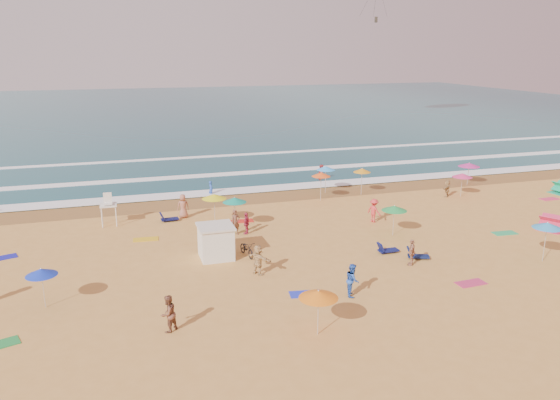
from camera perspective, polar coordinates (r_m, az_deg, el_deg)
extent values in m
plane|color=gold|center=(36.60, 2.09, -4.74)|extent=(220.00, 220.00, 0.00)
cube|color=#0C4756|center=(117.63, -11.63, 9.07)|extent=(220.00, 140.00, 0.18)
plane|color=olive|center=(48.01, -2.81, 0.23)|extent=(220.00, 220.00, 0.00)
cube|color=white|center=(50.33, -3.52, 1.05)|extent=(200.00, 2.20, 0.05)
cube|color=white|center=(56.97, -5.19, 2.74)|extent=(200.00, 1.60, 0.05)
cube|color=white|center=(66.58, -7.01, 4.56)|extent=(200.00, 1.20, 0.05)
cube|color=white|center=(34.37, -6.71, -4.44)|extent=(2.00, 2.00, 2.00)
cube|color=silver|center=(34.02, -6.76, -2.76)|extent=(2.20, 2.20, 0.12)
imported|color=black|center=(34.63, -3.49, -5.09)|extent=(0.99, 1.96, 0.98)
cone|color=orange|center=(49.05, 8.57, 3.09)|extent=(1.55, 1.55, 0.35)
cone|color=green|center=(38.66, 11.86, -0.84)|extent=(1.76, 1.76, 0.35)
cone|color=yellow|center=(40.39, -6.89, 0.38)|extent=(1.81, 1.81, 0.35)
cone|color=#3099DB|center=(36.87, 26.15, -2.38)|extent=(1.73, 1.73, 0.35)
cone|color=orange|center=(24.99, 4.04, -9.80)|extent=(1.80, 1.80, 0.35)
cone|color=#1731C5|center=(29.91, -23.68, -6.90)|extent=(1.55, 1.55, 0.35)
cone|color=#38A6FF|center=(49.28, 4.81, 3.35)|extent=(1.66, 1.66, 0.35)
cone|color=#FF5C1A|center=(46.64, 4.31, 2.69)|extent=(1.61, 1.61, 0.35)
cone|color=#C32B86|center=(55.17, 19.14, 3.51)|extent=(2.02, 2.02, 0.35)
cone|color=#119277|center=(39.07, -4.77, 0.02)|extent=(1.71, 1.71, 0.35)
cone|color=#E43277|center=(50.53, 18.53, 2.47)|extent=(1.74, 1.74, 0.35)
cube|color=#101550|center=(35.87, 11.26, -5.18)|extent=(1.31, 0.58, 0.34)
cube|color=#0E1948|center=(35.32, 14.27, -5.71)|extent=(1.42, 1.02, 0.34)
cube|color=#0E1146|center=(42.31, -11.44, -1.96)|extent=(1.34, 0.65, 0.34)
cube|color=#1B1BA9|center=(38.57, -27.02, -5.40)|extent=(1.88, 1.32, 0.03)
cube|color=gold|center=(38.74, -13.85, -4.01)|extent=(1.76, 0.99, 0.03)
cube|color=#C32E5D|center=(32.68, 19.32, -8.20)|extent=(1.74, 0.95, 0.03)
cube|color=red|center=(41.61, -3.98, -2.21)|extent=(1.73, 0.93, 0.03)
cube|color=#2231D9|center=(29.65, 2.67, -9.77)|extent=(1.81, 1.10, 0.03)
cube|color=#2AA964|center=(42.02, 22.42, -3.21)|extent=(1.76, 0.99, 0.03)
cube|color=#DF345E|center=(53.06, 26.33, 0.10)|extent=(1.72, 0.91, 0.03)
imported|color=#BB2E32|center=(54.37, 4.36, 2.76)|extent=(1.02, 1.11, 1.85)
imported|color=brown|center=(38.44, -4.68, -2.34)|extent=(0.76, 0.61, 1.82)
imported|color=brown|center=(26.20, -11.60, -11.56)|extent=(1.10, 1.07, 1.79)
imported|color=blue|center=(49.27, -7.24, 1.13)|extent=(0.46, 0.61, 1.51)
imported|color=tan|center=(34.01, 13.60, -5.33)|extent=(0.91, 1.00, 1.64)
imported|color=blue|center=(29.37, 7.57, -8.27)|extent=(0.92, 1.04, 1.79)
imported|color=#B92E4D|center=(38.59, -3.53, -2.43)|extent=(0.82, 0.99, 1.58)
imported|color=#DC3738|center=(41.67, 9.79, -1.09)|extent=(1.09, 1.34, 1.81)
imported|color=tan|center=(50.37, 17.06, 1.17)|extent=(1.34, 1.27, 1.51)
imported|color=#AB664F|center=(42.74, -10.09, -0.64)|extent=(0.95, 0.65, 1.88)
imported|color=tan|center=(31.75, -2.31, -6.25)|extent=(1.35, 1.69, 1.80)
cube|color=#3F3326|center=(94.52, 10.01, 18.07)|extent=(0.40, 0.30, 0.90)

